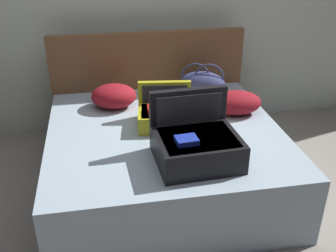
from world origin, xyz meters
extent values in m
plane|color=gray|center=(0.00, 0.00, 0.00)|extent=(12.00, 12.00, 0.00)
cube|color=#B7C1B2|center=(0.00, 1.65, 1.30)|extent=(8.00, 0.10, 2.60)
cube|color=#99ADBC|center=(0.00, 0.40, 0.27)|extent=(1.83, 1.76, 0.54)
cube|color=brown|center=(0.00, 1.32, 0.54)|extent=(1.86, 0.08, 1.08)
cube|color=black|center=(0.13, -0.11, 0.63)|extent=(0.57, 0.47, 0.20)
cube|color=#28282D|center=(0.13, -0.11, 0.66)|extent=(0.51, 0.41, 0.14)
cube|color=#1E33A5|center=(0.04, -0.17, 0.75)|extent=(0.15, 0.13, 0.04)
cube|color=black|center=(0.12, 0.14, 0.76)|extent=(0.55, 0.08, 0.44)
cube|color=#28282D|center=(0.12, 0.10, 0.76)|extent=(0.47, 0.04, 0.38)
cube|color=gold|center=(0.01, 0.46, 0.61)|extent=(0.47, 0.37, 0.14)
cube|color=#28282D|center=(0.01, 0.46, 0.63)|extent=(0.41, 0.32, 0.10)
cube|color=#B21E19|center=(-0.07, 0.43, 0.70)|extent=(0.14, 0.12, 0.06)
cube|color=black|center=(0.08, 0.48, 0.70)|extent=(0.11, 0.09, 0.06)
cube|color=gold|center=(0.04, 0.64, 0.69)|extent=(0.43, 0.10, 0.31)
cube|color=#28282D|center=(0.03, 0.61, 0.69)|extent=(0.36, 0.06, 0.27)
ellipsoid|color=navy|center=(0.46, 1.02, 0.65)|extent=(0.49, 0.39, 0.23)
torus|color=navy|center=(0.40, 1.04, 0.71)|extent=(0.26, 0.10, 0.27)
torus|color=navy|center=(0.52, 1.00, 0.71)|extent=(0.26, 0.10, 0.27)
ellipsoid|color=maroon|center=(-0.36, 0.91, 0.64)|extent=(0.42, 0.35, 0.21)
ellipsoid|color=maroon|center=(0.64, 0.59, 0.63)|extent=(0.47, 0.33, 0.20)
camera|label=1|loc=(-0.48, -2.35, 2.01)|focal=42.88mm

